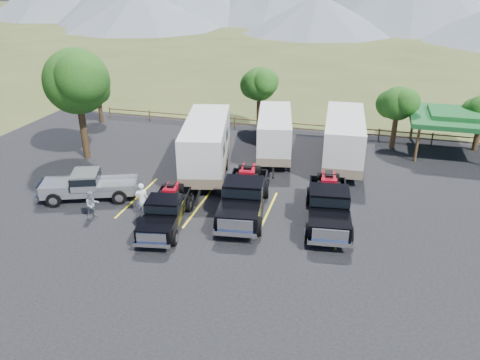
% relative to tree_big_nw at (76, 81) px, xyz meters
% --- Properties ---
extents(ground, '(320.00, 320.00, 0.00)m').
position_rel_tree_big_nw_xyz_m(ground, '(12.55, -9.03, -5.60)').
color(ground, '#3B4B1F').
rests_on(ground, ground).
extents(asphalt_lot, '(44.00, 34.00, 0.04)m').
position_rel_tree_big_nw_xyz_m(asphalt_lot, '(12.55, -6.03, -5.58)').
color(asphalt_lot, black).
rests_on(asphalt_lot, ground).
extents(stall_lines, '(12.12, 5.50, 0.01)m').
position_rel_tree_big_nw_xyz_m(stall_lines, '(12.55, -5.03, -5.55)').
color(stall_lines, yellow).
rests_on(stall_lines, asphalt_lot).
extents(tree_big_nw, '(5.54, 5.18, 7.84)m').
position_rel_tree_big_nw_xyz_m(tree_big_nw, '(0.00, 0.00, 0.00)').
color(tree_big_nw, black).
rests_on(tree_big_nw, ground).
extents(tree_ne_a, '(3.11, 2.92, 4.76)m').
position_rel_tree_big_nw_xyz_m(tree_ne_a, '(21.52, 7.99, -2.11)').
color(tree_ne_a, black).
rests_on(tree_ne_a, ground).
extents(tree_north, '(3.46, 3.24, 5.25)m').
position_rel_tree_big_nw_xyz_m(tree_north, '(10.52, 9.99, -1.76)').
color(tree_north, black).
rests_on(tree_north, ground).
extents(tree_nw_small, '(2.59, 2.43, 3.85)m').
position_rel_tree_big_nw_xyz_m(tree_nw_small, '(-3.48, 7.99, -2.81)').
color(tree_nw_small, black).
rests_on(tree_nw_small, ground).
extents(rail_fence, '(36.12, 0.12, 1.00)m').
position_rel_tree_big_nw_xyz_m(rail_fence, '(14.55, 9.47, -4.99)').
color(rail_fence, brown).
rests_on(rail_fence, ground).
extents(pavilion, '(6.20, 6.20, 3.22)m').
position_rel_tree_big_nw_xyz_m(pavilion, '(25.55, 7.97, -2.81)').
color(pavilion, brown).
rests_on(pavilion, ground).
extents(rig_left, '(2.70, 5.85, 1.88)m').
position_rel_tree_big_nw_xyz_m(rig_left, '(9.59, -7.68, -4.65)').
color(rig_left, black).
rests_on(rig_left, asphalt_lot).
extents(rig_center, '(3.10, 7.08, 2.29)m').
position_rel_tree_big_nw_xyz_m(rig_center, '(13.23, -5.18, -4.45)').
color(rig_center, black).
rests_on(rig_center, asphalt_lot).
extents(rig_right, '(2.95, 6.85, 2.22)m').
position_rel_tree_big_nw_xyz_m(rig_right, '(17.87, -4.92, -4.49)').
color(rig_right, black).
rests_on(rig_right, asphalt_lot).
extents(trailer_left, '(4.46, 10.26, 3.56)m').
position_rel_tree_big_nw_xyz_m(trailer_left, '(9.34, -0.22, -3.69)').
color(trailer_left, white).
rests_on(trailer_left, asphalt_lot).
extents(trailer_center, '(3.62, 8.96, 3.10)m').
position_rel_tree_big_nw_xyz_m(trailer_center, '(13.08, 4.04, -3.93)').
color(trailer_center, white).
rests_on(trailer_center, asphalt_lot).
extents(trailer_right, '(3.04, 9.89, 3.43)m').
position_rel_tree_big_nw_xyz_m(trailer_right, '(18.03, 3.56, -3.76)').
color(trailer_right, white).
rests_on(trailer_right, asphalt_lot).
extents(pickup_silver, '(6.06, 3.80, 1.73)m').
position_rel_tree_big_nw_xyz_m(pickup_silver, '(3.95, -5.93, -4.65)').
color(pickup_silver, '#9C9EA5').
rests_on(pickup_silver, asphalt_lot).
extents(person_a, '(0.85, 0.75, 1.94)m').
position_rel_tree_big_nw_xyz_m(person_a, '(7.89, -7.01, -4.58)').
color(person_a, white).
rests_on(person_a, asphalt_lot).
extents(person_b, '(0.96, 0.97, 1.58)m').
position_rel_tree_big_nw_xyz_m(person_b, '(5.37, -7.97, -4.77)').
color(person_b, gray).
rests_on(person_b, asphalt_lot).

